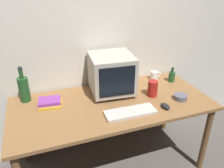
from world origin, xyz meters
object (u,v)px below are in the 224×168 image
at_px(bottle_tall, 24,88).
at_px(metal_canister, 153,88).
at_px(keyboard, 130,112).
at_px(mug, 154,76).
at_px(computer_mouse, 165,106).
at_px(book_stack, 50,103).
at_px(bottle_short, 172,76).
at_px(cd_spindle, 180,97).
at_px(crt_monitor, 111,74).

bearing_deg(bottle_tall, metal_canister, -15.42).
relative_size(keyboard, mug, 3.50).
bearing_deg(computer_mouse, keyboard, 170.64).
bearing_deg(mug, book_stack, -171.97).
relative_size(bottle_short, cd_spindle, 1.33).
distance_m(bottle_tall, book_stack, 0.27).
bearing_deg(metal_canister, keyboard, -147.01).
xyz_separation_m(keyboard, computer_mouse, (0.31, -0.02, 0.01)).
height_order(crt_monitor, mug, crt_monitor).
bearing_deg(keyboard, computer_mouse, -2.34).
relative_size(book_stack, mug, 1.76).
bearing_deg(metal_canister, mug, 57.59).
bearing_deg(keyboard, book_stack, 151.58).
xyz_separation_m(crt_monitor, bottle_tall, (-0.77, 0.11, -0.07)).
bearing_deg(crt_monitor, bottle_short, 0.85).
xyz_separation_m(crt_monitor, computer_mouse, (0.33, -0.42, -0.17)).
height_order(computer_mouse, mug, mug).
height_order(bottle_short, book_stack, bottle_short).
xyz_separation_m(computer_mouse, cd_spindle, (0.21, 0.08, 0.00)).
bearing_deg(crt_monitor, book_stack, -175.64).
relative_size(bottle_short, metal_canister, 1.07).
bearing_deg(mug, computer_mouse, -109.84).
bearing_deg(metal_canister, bottle_short, 30.97).
relative_size(crt_monitor, computer_mouse, 4.15).
xyz_separation_m(bottle_short, cd_spindle, (-0.13, -0.34, -0.04)).
bearing_deg(mug, keyboard, -134.86).
xyz_separation_m(mug, metal_canister, (-0.19, -0.30, 0.03)).
distance_m(bottle_tall, mug, 1.30).
relative_size(mug, cd_spindle, 1.00).
height_order(keyboard, computer_mouse, computer_mouse).
height_order(bottle_tall, bottle_short, bottle_tall).
relative_size(crt_monitor, book_stack, 1.97).
relative_size(computer_mouse, bottle_short, 0.62).
height_order(bottle_tall, mug, bottle_tall).
relative_size(keyboard, bottle_short, 2.62).
bearing_deg(bottle_tall, bottle_short, -4.02).
relative_size(bottle_tall, book_stack, 1.56).
distance_m(bottle_tall, bottle_short, 1.44).
height_order(bottle_short, cd_spindle, bottle_short).
distance_m(book_stack, metal_canister, 0.92).
bearing_deg(keyboard, crt_monitor, 94.97).
distance_m(crt_monitor, mug, 0.56).
distance_m(computer_mouse, bottle_tall, 1.23).
xyz_separation_m(computer_mouse, mug, (0.19, 0.53, 0.03)).
distance_m(computer_mouse, mug, 0.56).
bearing_deg(cd_spindle, bottle_short, 69.34).
relative_size(bottle_short, book_stack, 0.76).
bearing_deg(cd_spindle, bottle_tall, 161.18).
distance_m(crt_monitor, bottle_short, 0.68).
bearing_deg(bottle_tall, crt_monitor, -8.19).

